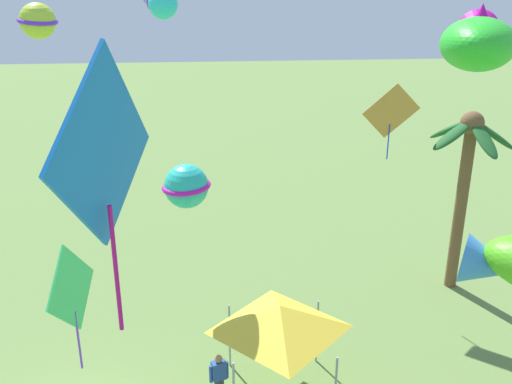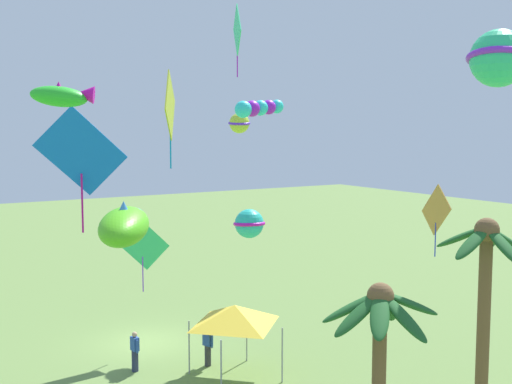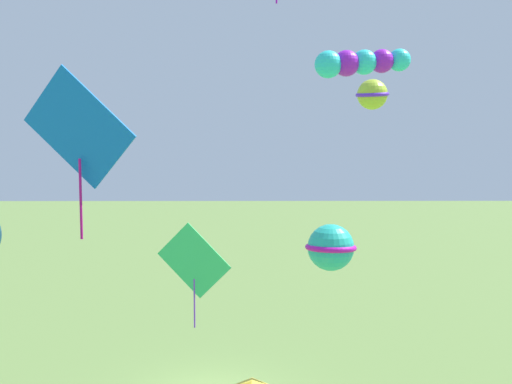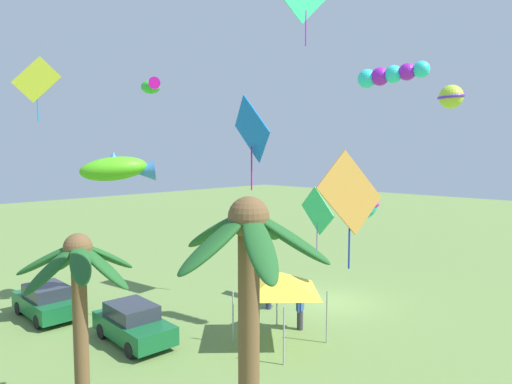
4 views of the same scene
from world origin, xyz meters
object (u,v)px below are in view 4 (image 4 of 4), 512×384
(kite_diamond_1, at_px, (252,130))
(kite_diamond_2, at_px, (350,195))
(festival_tent, at_px, (280,282))
(parked_car_1, at_px, (133,323))
(parked_car_0, at_px, (46,301))
(kite_ball_4, at_px, (451,97))
(kite_tube_7, at_px, (390,75))
(palm_tree_0, at_px, (249,292))
(kite_ball_3, at_px, (361,203))
(palm_tree_1, at_px, (79,283))
(spectator_1, at_px, (300,311))
(kite_fish_6, at_px, (151,86))
(spectator_0, at_px, (268,292))
(kite_diamond_9, at_px, (37,80))
(kite_fish_10, at_px, (118,169))
(kite_diamond_8, at_px, (317,212))

(kite_diamond_1, xyz_separation_m, kite_diamond_2, (-10.60, 7.72, -2.06))
(festival_tent, bearing_deg, kite_diamond_2, 142.79)
(parked_car_1, bearing_deg, parked_car_0, 13.60)
(kite_ball_4, xyz_separation_m, kite_tube_7, (1.01, 3.37, 0.61))
(parked_car_1, height_order, kite_diamond_2, kite_diamond_2)
(palm_tree_0, height_order, kite_ball_3, palm_tree_0)
(palm_tree_0, distance_m, kite_diamond_1, 14.93)
(palm_tree_1, height_order, parked_car_1, palm_tree_1)
(palm_tree_0, distance_m, palm_tree_1, 5.51)
(parked_car_1, xyz_separation_m, spectator_1, (-3.97, -5.55, 0.06))
(parked_car_0, bearing_deg, kite_diamond_2, -177.30)
(festival_tent, bearing_deg, palm_tree_0, 126.76)
(kite_diamond_1, xyz_separation_m, kite_ball_4, (-8.62, -3.03, 1.19))
(kite_fish_6, bearing_deg, spectator_0, -131.76)
(palm_tree_1, bearing_deg, kite_tube_7, -105.19)
(parked_car_1, relative_size, kite_diamond_1, 0.84)
(kite_diamond_9, bearing_deg, parked_car_1, -114.15)
(festival_tent, bearing_deg, parked_car_0, 28.46)
(spectator_0, bearing_deg, festival_tent, 138.67)
(kite_fish_6, bearing_deg, parked_car_1, 131.97)
(parked_car_1, height_order, kite_fish_10, kite_fish_10)
(palm_tree_0, relative_size, festival_tent, 2.32)
(kite_fish_6, distance_m, kite_fish_10, 4.42)
(kite_ball_3, relative_size, kite_diamond_9, 0.73)
(palm_tree_1, bearing_deg, kite_fish_10, -38.29)
(spectator_1, bearing_deg, kite_tube_7, -158.05)
(spectator_1, relative_size, festival_tent, 0.56)
(spectator_0, xyz_separation_m, festival_tent, (-3.01, 2.64, 1.65))
(kite_fish_10, bearing_deg, parked_car_0, 21.05)
(parked_car_0, relative_size, spectator_0, 2.48)
(kite_fish_6, bearing_deg, palm_tree_0, 154.15)
(parked_car_0, xyz_separation_m, kite_diamond_8, (-7.78, -9.98, 3.85))
(spectator_0, bearing_deg, kite_ball_3, 177.17)
(festival_tent, bearing_deg, spectator_0, -41.33)
(parked_car_0, bearing_deg, kite_ball_3, -146.96)
(kite_diamond_1, xyz_separation_m, kite_fish_10, (0.83, 6.92, -1.78))
(kite_ball_3, xyz_separation_m, kite_fish_6, (8.66, 3.74, 4.95))
(spectator_1, relative_size, kite_tube_7, 0.60)
(palm_tree_1, bearing_deg, spectator_0, -74.64)
(spectator_0, bearing_deg, kite_tube_7, -177.19)
(palm_tree_1, xyz_separation_m, kite_ball_3, (-2.18, -10.36, 1.43))
(parked_car_1, bearing_deg, kite_diamond_9, 65.85)
(palm_tree_1, xyz_separation_m, festival_tent, (-0.09, -7.97, -1.60))
(kite_diamond_1, bearing_deg, kite_fish_6, 68.35)
(kite_ball_4, bearing_deg, kite_ball_3, 65.30)
(spectator_0, height_order, spectator_1, same)
(parked_car_1, height_order, kite_diamond_1, kite_diamond_1)
(palm_tree_1, distance_m, kite_fish_10, 7.50)
(kite_diamond_2, distance_m, kite_diamond_8, 12.15)
(kite_diamond_8, bearing_deg, parked_car_0, 52.08)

